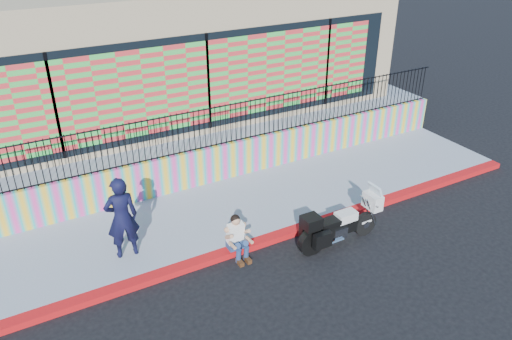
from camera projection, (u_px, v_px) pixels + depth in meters
ground at (281, 238)px, 12.44m from camera, size 90.00×90.00×0.00m
red_curb at (281, 235)px, 12.40m from camera, size 16.00×0.30×0.15m
sidewalk at (250, 205)px, 13.68m from camera, size 16.00×3.00×0.15m
mural_wall at (224, 161)px, 14.62m from camera, size 16.00×0.20×1.10m
metal_fence at (223, 125)px, 14.09m from camera, size 15.80×0.04×1.20m
elevated_platform at (164, 109)px, 18.60m from camera, size 16.00×10.00×1.25m
storefront_building at (160, 40)px, 17.21m from camera, size 14.00×8.06×4.00m
police_motorcycle at (338, 224)px, 11.93m from camera, size 2.23×0.74×1.39m
police_officer at (122, 218)px, 11.14m from camera, size 0.76×0.52×2.01m
seated_man at (238, 241)px, 11.54m from camera, size 0.54×0.71×1.06m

